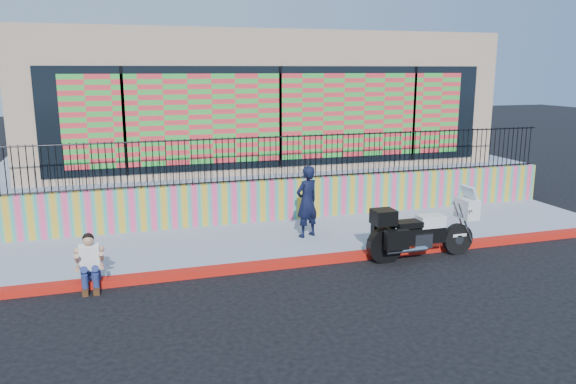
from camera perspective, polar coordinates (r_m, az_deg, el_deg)
name	(u,v)px	position (r m, az deg, el deg)	size (l,w,h in m)	color
ground	(334,261)	(12.56, 4.65, -7.04)	(90.00, 90.00, 0.00)	black
red_curb	(334,258)	(12.53, 4.66, -6.72)	(16.00, 0.30, 0.15)	red
sidewalk	(309,237)	(14.00, 2.13, -4.62)	(16.00, 3.00, 0.15)	#9098AD
mural_wall	(290,199)	(15.30, 0.16, -0.71)	(16.00, 0.20, 1.10)	#FF437B
metal_fence	(290,157)	(15.08, 0.16, 3.55)	(15.80, 0.04, 1.20)	black
elevated_platform	(247,170)	(20.14, -4.21, 2.22)	(16.00, 10.00, 1.25)	#9098AD
storefront_building	(247,96)	(19.64, -4.18, 9.67)	(14.00, 8.06, 4.00)	tan
police_motorcycle	(421,229)	(12.88, 13.32, -3.73)	(2.56, 0.85, 1.59)	black
police_officer	(307,202)	(13.60, 1.93, -0.98)	(0.64, 0.42, 1.75)	black
seated_man	(90,267)	(11.51, -19.48, -7.20)	(0.54, 0.71, 1.06)	navy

